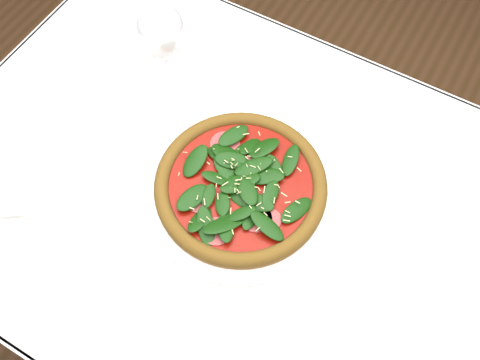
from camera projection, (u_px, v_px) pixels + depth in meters
The scene contains 5 objects.
ground at pixel (248, 313), 1.60m from camera, with size 6.00×6.00×0.00m, color brown.
dining_table at pixel (252, 226), 1.03m from camera, with size 1.21×0.81×0.75m.
plate at pixel (241, 189), 0.94m from camera, with size 0.35×0.35×0.02m.
pizza at pixel (241, 184), 0.92m from camera, with size 0.40×0.40×0.04m.
wine_glass at pixel (161, 34), 0.93m from camera, with size 0.09×0.09×0.21m.
Camera 1 is at (0.19, -0.37, 1.59)m, focal length 40.00 mm.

